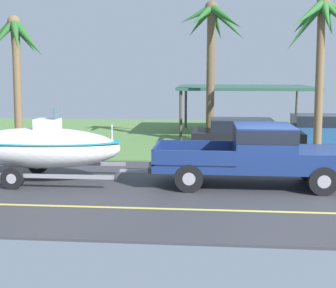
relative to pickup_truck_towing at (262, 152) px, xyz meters
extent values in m
cube|color=#38383D|center=(0.36, -0.72, -1.04)|extent=(36.00, 8.00, 0.06)
cube|color=#567F42|center=(0.36, 10.28, -1.02)|extent=(36.00, 14.00, 0.11)
cube|color=#DBCC4C|center=(0.36, -2.52, -1.01)|extent=(34.20, 0.12, 0.01)
cube|color=navy|center=(-0.35, 0.00, -0.38)|extent=(5.57, 1.94, 0.22)
cube|color=navy|center=(1.65, 0.00, -0.08)|extent=(1.56, 1.94, 0.38)
cube|color=navy|center=(0.04, 0.00, 0.26)|extent=(1.67, 1.94, 1.07)
cube|color=black|center=(0.04, 0.00, 0.57)|extent=(1.69, 1.96, 0.38)
cube|color=#112047|center=(-1.97, 0.00, -0.25)|extent=(2.34, 1.94, 0.04)
cube|color=navy|center=(-1.97, 0.93, -0.05)|extent=(2.34, 0.08, 0.45)
cube|color=navy|center=(-1.97, -0.93, -0.05)|extent=(2.34, 0.08, 0.45)
cube|color=navy|center=(-3.10, 0.00, -0.05)|extent=(0.08, 1.94, 0.45)
cube|color=#333338|center=(-3.20, 0.00, -0.44)|extent=(0.12, 1.75, 0.16)
sphere|color=#B2B2B7|center=(-3.32, 0.00, -0.39)|extent=(0.10, 0.10, 0.10)
cylinder|color=black|center=(1.57, 0.86, -0.61)|extent=(0.80, 0.28, 0.80)
cylinder|color=#9E9EA3|center=(1.57, 0.86, -0.61)|extent=(0.36, 0.29, 0.36)
cylinder|color=black|center=(1.57, -0.86, -0.61)|extent=(0.80, 0.28, 0.80)
cylinder|color=#9E9EA3|center=(1.57, -0.86, -0.61)|extent=(0.36, 0.29, 0.36)
cylinder|color=black|center=(-2.08, 0.86, -0.61)|extent=(0.80, 0.28, 0.80)
cylinder|color=#9E9EA3|center=(-2.08, 0.86, -0.61)|extent=(0.36, 0.29, 0.36)
cylinder|color=black|center=(-2.08, -0.86, -0.61)|extent=(0.80, 0.28, 0.80)
cylinder|color=#9E9EA3|center=(-2.08, -0.86, -0.61)|extent=(0.36, 0.29, 0.36)
cube|color=gray|center=(-3.77, 0.00, -0.63)|extent=(0.90, 0.10, 0.08)
cube|color=gray|center=(-6.66, 0.92, -0.63)|extent=(4.89, 0.12, 0.10)
cube|color=gray|center=(-6.66, -0.92, -0.63)|extent=(4.89, 0.12, 0.10)
cylinder|color=black|center=(-7.15, 0.98, -0.69)|extent=(0.64, 0.22, 0.64)
cylinder|color=#9E9EA3|center=(-7.15, 0.98, -0.69)|extent=(0.29, 0.23, 0.29)
cylinder|color=black|center=(-7.15, -0.98, -0.69)|extent=(0.64, 0.22, 0.64)
cylinder|color=#9E9EA3|center=(-7.15, -0.98, -0.69)|extent=(0.29, 0.23, 0.29)
ellipsoid|color=white|center=(-6.66, 0.00, 0.03)|extent=(4.94, 1.81, 1.22)
ellipsoid|color=teal|center=(-6.66, 0.00, 0.24)|extent=(5.04, 1.84, 0.12)
cube|color=silver|center=(-6.41, 0.00, 0.59)|extent=(0.70, 0.60, 0.65)
cube|color=slate|center=(-6.11, 0.00, 1.07)|extent=(0.06, 0.56, 0.36)
cylinder|color=silver|center=(-4.44, 0.00, 0.52)|extent=(0.04, 0.04, 0.50)
cube|color=black|center=(0.02, 5.69, -0.48)|extent=(4.54, 1.88, 0.70)
cube|color=black|center=(-0.20, 5.69, 0.12)|extent=(2.54, 1.73, 0.50)
cylinder|color=black|center=(1.57, 6.55, -0.68)|extent=(0.66, 0.22, 0.66)
cylinder|color=#9E9EA3|center=(1.57, 6.55, -0.68)|extent=(0.30, 0.23, 0.30)
cylinder|color=black|center=(1.57, 4.84, -0.68)|extent=(0.66, 0.22, 0.66)
cylinder|color=#9E9EA3|center=(1.57, 4.84, -0.68)|extent=(0.30, 0.23, 0.30)
cylinder|color=black|center=(-1.52, 6.55, -0.68)|extent=(0.66, 0.22, 0.66)
cylinder|color=#9E9EA3|center=(-1.52, 6.55, -0.68)|extent=(0.30, 0.23, 0.30)
cylinder|color=black|center=(-1.52, 4.84, -0.68)|extent=(0.66, 0.22, 0.66)
cylinder|color=#9E9EA3|center=(-1.52, 4.84, -0.68)|extent=(0.30, 0.23, 0.30)
cube|color=#234C89|center=(3.85, 7.82, -0.48)|extent=(4.73, 1.81, 0.70)
cube|color=black|center=(3.61, 7.82, 0.12)|extent=(2.65, 1.66, 0.50)
cylinder|color=black|center=(2.24, 8.63, -0.68)|extent=(0.66, 0.22, 0.66)
cylinder|color=#9E9EA3|center=(2.24, 8.63, -0.68)|extent=(0.30, 0.23, 0.30)
cylinder|color=black|center=(2.24, 7.00, -0.68)|extent=(0.66, 0.22, 0.66)
cylinder|color=#9E9EA3|center=(2.24, 7.00, -0.68)|extent=(0.30, 0.23, 0.30)
cylinder|color=#4C4238|center=(3.40, 13.11, 0.20)|extent=(0.14, 0.14, 2.42)
cylinder|color=#4C4238|center=(3.40, 8.37, 0.20)|extent=(0.14, 0.14, 2.42)
cylinder|color=#4C4238|center=(-2.89, 13.11, 0.20)|extent=(0.14, 0.14, 2.42)
cylinder|color=#4C4238|center=(-2.89, 8.37, 0.20)|extent=(0.14, 0.14, 2.42)
cube|color=#2D5647|center=(0.26, 10.74, 1.48)|extent=(6.79, 5.25, 0.14)
cylinder|color=brown|center=(2.58, 4.47, 1.91)|extent=(0.31, 0.73, 5.85)
cone|color=#2D6B2D|center=(2.87, 4.86, 4.26)|extent=(1.13, 1.31, 1.41)
cone|color=#2D6B2D|center=(2.67, 5.12, 4.12)|extent=(0.49, 1.55, 1.61)
cone|color=#2D6B2D|center=(2.16, 5.02, 4.33)|extent=(1.26, 1.51, 1.30)
cone|color=#2D6B2D|center=(1.96, 4.47, 3.96)|extent=(1.50, 0.33, 1.91)
cone|color=#2D6B2D|center=(1.92, 3.79, 4.33)|extent=(1.68, 1.72, 1.30)
cone|color=#2D6B2D|center=(2.56, 3.83, 4.29)|extent=(0.40, 1.51, 1.33)
sphere|color=brown|center=(2.58, 4.47, 4.83)|extent=(0.49, 0.49, 0.49)
cylinder|color=brown|center=(-1.50, 7.50, 2.03)|extent=(0.37, 0.53, 6.11)
cone|color=#286028|center=(-0.77, 7.60, 4.40)|extent=(1.76, 0.60, 1.62)
cone|color=#286028|center=(-1.26, 8.09, 4.43)|extent=(0.97, 1.60, 1.58)
cone|color=#286028|center=(-2.02, 8.17, 4.52)|extent=(1.40, 1.68, 1.40)
cone|color=#286028|center=(-2.18, 7.37, 4.75)|extent=(1.56, 0.60, 0.97)
cone|color=#286028|center=(-1.92, 6.91, 4.66)|extent=(1.25, 1.54, 1.18)
cone|color=#286028|center=(-0.89, 6.75, 4.58)|extent=(1.69, 1.93, 1.40)
sphere|color=brown|center=(-1.50, 7.50, 5.08)|extent=(0.59, 0.59, 0.59)
cylinder|color=brown|center=(-9.18, 4.40, 1.61)|extent=(0.31, 0.57, 5.25)
cone|color=#286028|center=(-8.62, 4.33, 3.58)|extent=(1.50, 0.60, 1.58)
cone|color=#286028|center=(-8.94, 4.82, 3.66)|extent=(0.99, 1.30, 1.40)
cone|color=#286028|center=(-9.49, 4.94, 3.67)|extent=(1.01, 1.44, 1.37)
cone|color=#286028|center=(-9.75, 4.38, 3.80)|extent=(1.36, 0.41, 1.13)
cone|color=#286028|center=(-9.53, 3.88, 3.60)|extent=(1.08, 1.40, 1.48)
cone|color=#286028|center=(-8.80, 3.64, 3.66)|extent=(1.15, 1.85, 1.44)
sphere|color=brown|center=(-9.18, 4.40, 4.23)|extent=(0.50, 0.50, 0.50)
camera|label=1|loc=(-1.57, -13.34, 2.37)|focal=48.90mm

